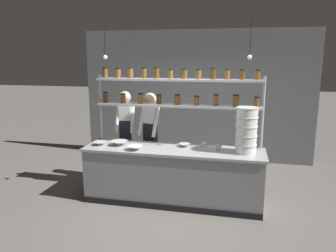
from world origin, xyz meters
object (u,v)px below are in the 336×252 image
Objects in this scene: prep_bowl_near_left at (135,148)px; prep_bowl_center_back at (184,145)px; spice_shelf_unit at (177,94)px; prep_bowl_center_front at (100,143)px; serving_cup_by_board at (218,148)px; prep_bowl_near_right at (119,143)px; chef_left at (126,130)px; serving_cup_front at (204,145)px; chef_center at (150,133)px; container_stack at (246,130)px.

prep_bowl_center_back is at bearing 27.12° from prep_bowl_near_left.
spice_shelf_unit is 13.07× the size of prep_bowl_center_front.
serving_cup_by_board is at bearing 11.37° from prep_bowl_near_left.
prep_bowl_center_back is 1.10m from prep_bowl_near_right.
chef_left is at bearing 117.96° from prep_bowl_near_left.
prep_bowl_near_right is (-0.92, -0.33, -0.81)m from spice_shelf_unit.
prep_bowl_center_back is (1.41, 0.22, -0.00)m from prep_bowl_center_front.
chef_left is (-1.07, 0.39, -0.74)m from spice_shelf_unit.
prep_bowl_near_left is 0.42m from prep_bowl_near_right.
prep_bowl_center_front is at bearing -171.60° from serving_cup_front.
prep_bowl_near_left is 1.32× the size of prep_bowl_center_back.
prep_bowl_near_right is at bearing -172.16° from serving_cup_front.
spice_shelf_unit is 0.95m from chef_center.
chef_left is at bearing 159.30° from serving_cup_by_board.
prep_bowl_near_left is at bearing -136.13° from spice_shelf_unit.
prep_bowl_center_front is at bearing -171.14° from prep_bowl_center_back.
serving_cup_front is 0.81× the size of serving_cup_by_board.
spice_shelf_unit reaches higher than prep_bowl_near_right.
serving_cup_front is 0.28m from serving_cup_by_board.
chef_left reaches higher than prep_bowl_center_back.
serving_cup_by_board reaches higher than serving_cup_front.
chef_left is 1.00× the size of chef_center.
prep_bowl_near_right is (-1.09, -0.16, 0.01)m from prep_bowl_center_back.
chef_left is 1.36m from prep_bowl_center_back.
serving_cup_front is at bearing 6.43° from prep_bowl_center_back.
prep_bowl_center_front is 0.33m from prep_bowl_near_right.
container_stack is (1.16, -0.32, -0.49)m from spice_shelf_unit.
serving_cup_by_board is (1.80, -0.68, -0.06)m from chef_left.
prep_bowl_center_back is at bearing 168.30° from serving_cup_by_board.
prep_bowl_center_back is 0.69× the size of prep_bowl_near_right.
spice_shelf_unit reaches higher than serving_cup_front.
prep_bowl_center_front is (-0.68, 0.16, -0.01)m from prep_bowl_near_left.
serving_cup_by_board is at bearing -9.02° from chef_center.
prep_bowl_near_right is (-0.35, 0.22, 0.00)m from prep_bowl_near_left.
container_stack is at bearing -15.66° from serving_cup_front.
prep_bowl_center_front is at bearing -162.58° from spice_shelf_unit.
serving_cup_by_board reaches higher than prep_bowl_center_front.
chef_center is at bearing 55.64° from prep_bowl_near_right.
chef_center is 21.70× the size of serving_cup_front.
serving_cup_by_board is (0.73, -0.29, -0.80)m from spice_shelf_unit.
prep_bowl_center_back is at bearing -32.65° from chef_left.
prep_bowl_center_back is (0.74, 0.38, -0.01)m from prep_bowl_near_left.
container_stack is 7.13× the size of serving_cup_by_board.
prep_bowl_center_front is 1.98m from serving_cup_by_board.
serving_cup_front is at bearing 7.84° from prep_bowl_near_right.
container_stack is 8.85× the size of serving_cup_front.
chef_center is at bearing 157.55° from serving_cup_by_board.
prep_bowl_near_left is 1.14m from serving_cup_front.
chef_center is (-0.54, 0.24, -0.75)m from spice_shelf_unit.
prep_bowl_near_right is 1.43m from serving_cup_front.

